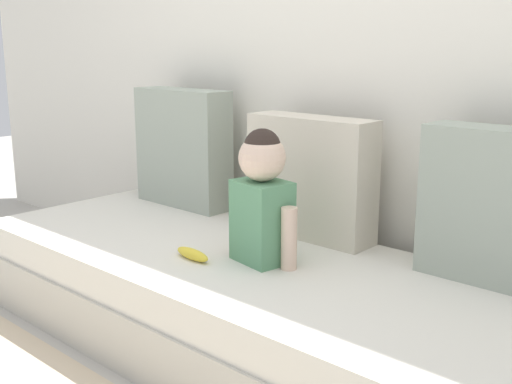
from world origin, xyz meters
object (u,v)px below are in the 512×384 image
Objects in this scene: throw_pillow_center at (311,177)px; banana at (192,254)px; toddler at (262,196)px; couch at (250,304)px; throw_pillow_left at (183,148)px; throw_pillow_right at (502,208)px.

banana is (-0.14, -0.51, -0.22)m from throw_pillow_center.
banana is (-0.20, -0.16, -0.22)m from toddler.
throw_pillow_center is at bearing 90.00° from couch.
couch is 0.56m from throw_pillow_center.
throw_pillow_center reaches higher than banana.
toddler is (0.06, -0.00, 0.43)m from couch.
throw_pillow_left is 0.85m from banana.
banana is (0.63, -0.51, -0.26)m from throw_pillow_left.
throw_pillow_center is at bearing 180.00° from throw_pillow_right.
throw_pillow_right is (0.76, 0.36, 0.44)m from couch.
toddler is (0.06, -0.36, -0.00)m from throw_pillow_center.
throw_pillow_left is at bearing 155.03° from couch.
toddler reaches higher than banana.
toddler is 2.82× the size of banana.
throw_pillow_right reaches higher than toddler.
throw_pillow_left reaches higher than throw_pillow_right.
couch is at bearing -24.97° from throw_pillow_left.
throw_pillow_left is 1.02× the size of throw_pillow_center.
throw_pillow_center is 0.76m from throw_pillow_right.
throw_pillow_right is at bearing 29.71° from banana.
throw_pillow_center is at bearing 99.21° from toddler.
throw_pillow_left reaches higher than banana.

